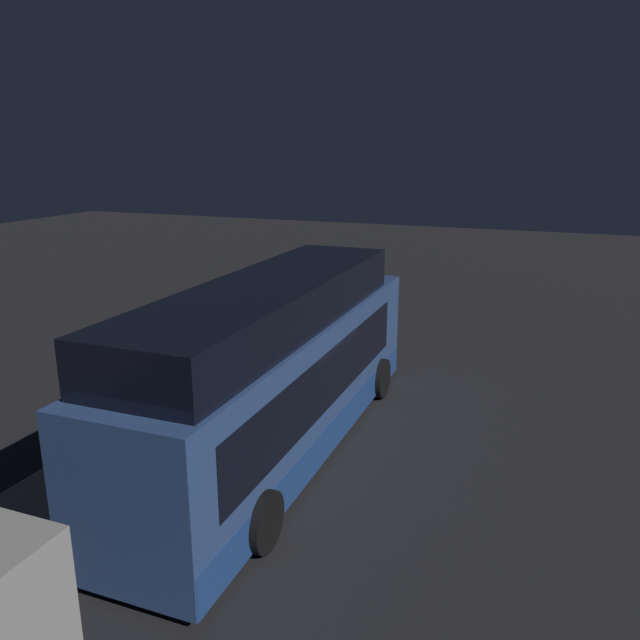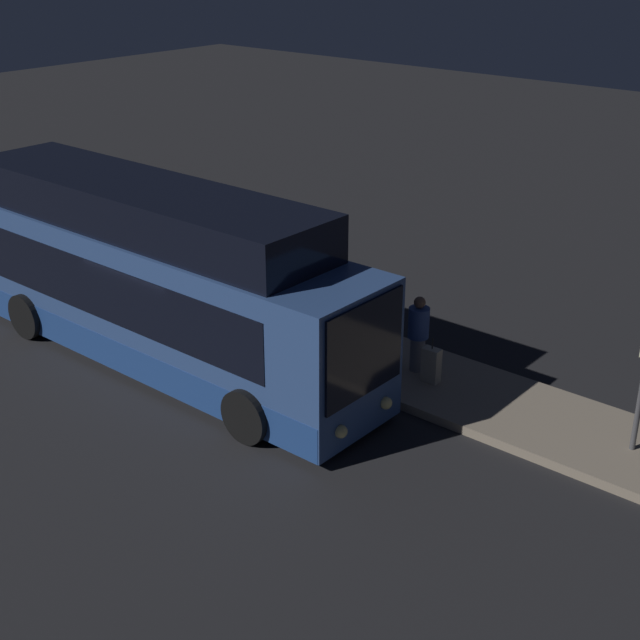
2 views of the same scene
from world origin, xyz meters
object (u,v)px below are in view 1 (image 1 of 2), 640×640
(bus_lead, at_px, (278,377))
(sign_post, at_px, (317,279))
(passenger_waiting, at_px, (161,379))
(suitcase, at_px, (273,345))
(passenger_boarding, at_px, (258,333))

(bus_lead, height_order, sign_post, bus_lead)
(bus_lead, height_order, passenger_waiting, bus_lead)
(bus_lead, relative_size, suitcase, 11.25)
(bus_lead, bearing_deg, passenger_waiting, 86.08)
(passenger_boarding, bearing_deg, bus_lead, -155.92)
(passenger_boarding, xyz_separation_m, sign_post, (4.69, -0.08, 0.76))
(passenger_waiting, bearing_deg, suitcase, -49.45)
(passenger_boarding, distance_m, suitcase, 0.76)
(passenger_boarding, distance_m, passenger_waiting, 4.52)
(bus_lead, bearing_deg, passenger_boarding, 31.45)
(bus_lead, xyz_separation_m, passenger_boarding, (4.72, 2.89, -0.69))
(passenger_waiting, bearing_deg, passenger_boarding, -46.98)
(bus_lead, xyz_separation_m, passenger_waiting, (0.22, 3.16, -0.57))
(passenger_waiting, height_order, sign_post, sign_post)
(passenger_waiting, bearing_deg, bus_lead, -137.50)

